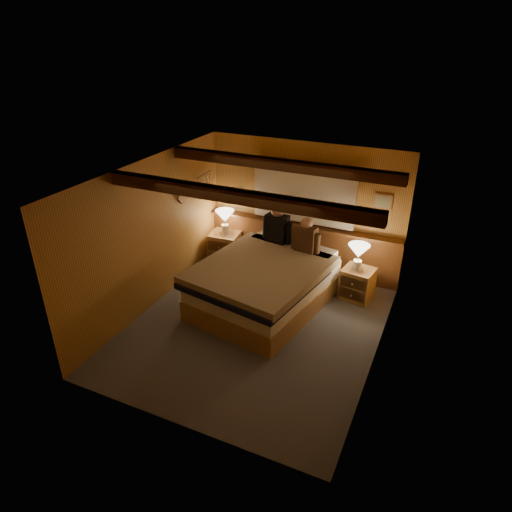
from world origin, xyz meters
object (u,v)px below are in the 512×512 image
Objects in this scene: bed at (264,284)px; person_right at (306,237)px; person_left at (277,226)px; nightstand_left at (225,248)px; nightstand_right at (357,284)px; duffel_bag at (223,266)px; lamp_left at (225,217)px; lamp_right at (359,253)px.

bed is 4.13× the size of person_right.
person_left is (-0.15, 0.87, 0.64)m from bed.
nightstand_right is at bearing -10.76° from nightstand_left.
duffel_bag is (0.20, -0.46, -0.14)m from nightstand_left.
person_right is at bearing 68.83° from bed.
lamp_left is at bearing -176.79° from nightstand_right.
lamp_left reaches higher than duffel_bag.
duffel_bag is (-2.43, -0.21, -0.11)m from nightstand_right.
lamp_right is at bearing 8.09° from duffel_bag.
person_left is at bearing 178.40° from lamp_right.
person_right is (-0.86, -0.12, 0.15)m from lamp_right.
bed is 3.71× the size of person_left.
bed is at bearing -45.75° from nightstand_left.
person_right is at bearing -13.37° from lamp_left.
lamp_right is 0.74× the size of person_right.
person_right is (1.74, -0.40, 0.72)m from nightstand_left.
person_right is at bearing -18.39° from nightstand_left.
lamp_right is (1.29, 0.83, 0.46)m from bed.
lamp_right reaches higher than nightstand_left.
lamp_right is at bearing -125.65° from nightstand_right.
duffel_bag is (-1.11, 0.66, -0.24)m from bed.
nightstand_left is 1.93m from person_right.
person_left reaches higher than bed.
person_left reaches higher than lamp_right.
person_right is (0.58, -0.16, -0.03)m from person_left.
duffel_bag is at bearing -175.77° from lamp_right.
duffel_bag is (-2.40, -0.18, -0.70)m from lamp_right.
bed is at bearing -40.87° from lamp_left.
bed is 1.79m from lamp_left.
lamp_left is (-2.62, 0.26, 0.65)m from nightstand_right.
bed is 1.31m from duffel_bag.
lamp_right is 0.66× the size of person_left.
duffel_bag is at bearing -158.06° from person_left.
nightstand_left is at bearing 149.62° from bed.
person_left is (-1.47, 0.01, 0.78)m from nightstand_right.
lamp_right is at bearing 42.87° from bed.
person_right reaches higher than nightstand_left.
person_left is at bearing 170.14° from person_right.
duffel_bag is (-1.54, -0.06, -0.86)m from person_right.
nightstand_right is 1.04× the size of duffel_bag.
person_left is (-1.44, 0.04, 0.19)m from lamp_right.
lamp_right is 1.45m from person_left.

